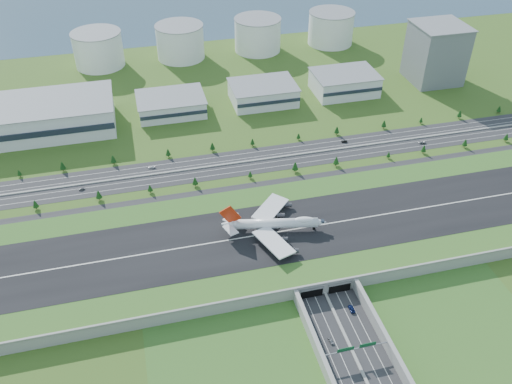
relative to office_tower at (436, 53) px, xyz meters
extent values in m
plane|color=#32571B|center=(-200.00, -195.00, -27.50)|extent=(1200.00, 1200.00, 0.00)
cube|color=gray|center=(-200.00, -195.00, -23.50)|extent=(520.00, 100.00, 8.00)
cube|color=#296422|center=(-200.00, -195.00, -19.42)|extent=(520.00, 100.00, 0.16)
cube|color=black|center=(-200.00, -195.00, -19.28)|extent=(520.00, 58.00, 0.12)
cube|color=silver|center=(-200.00, -195.00, -19.20)|extent=(520.00, 0.90, 0.02)
cube|color=gray|center=(-200.00, -244.40, -18.90)|extent=(520.00, 1.20, 1.20)
cube|color=#28282B|center=(-200.00, -305.00, -27.44)|extent=(34.00, 120.00, 0.12)
cube|color=gray|center=(-200.00, -305.00, -27.05)|extent=(1.60, 120.00, 0.90)
cube|color=gray|center=(-218.20, -295.00, -23.50)|extent=(2.40, 100.00, 8.00)
cube|color=gray|center=(-181.80, -295.00, -23.50)|extent=(2.40, 100.00, 8.00)
cube|color=black|center=(-208.50, -245.20, -24.30)|extent=(13.00, 1.20, 6.00)
cube|color=black|center=(-191.50, -245.20, -24.30)|extent=(13.00, 1.20, 6.00)
cylinder|color=gray|center=(-219.00, -290.00, -24.00)|extent=(0.70, 0.70, 7.00)
cylinder|color=gray|center=(-181.00, -290.00, -24.00)|extent=(0.70, 0.70, 7.00)
cube|color=gray|center=(-200.00, -290.00, -20.30)|extent=(38.00, 0.50, 0.50)
cube|color=#0C4C23|center=(-206.00, -290.10, -18.90)|extent=(9.00, 0.30, 2.40)
cube|color=#0C4C23|center=(-194.00, -290.10, -18.90)|extent=(9.00, 0.30, 2.40)
cube|color=#28282B|center=(-200.00, -100.00, -27.44)|extent=(560.00, 36.00, 0.12)
cylinder|color=#3D2819|center=(-368.31, -122.00, -26.23)|extent=(0.50, 0.50, 2.53)
cone|color=#0E3411|center=(-368.31, -122.00, -22.99)|extent=(3.94, 3.94, 5.07)
cylinder|color=#3D2819|center=(-325.53, -122.00, -26.10)|extent=(0.50, 0.50, 2.80)
cone|color=#0E3411|center=(-325.53, -122.00, -22.53)|extent=(4.35, 4.35, 5.59)
cylinder|color=#3D2819|center=(-289.53, -122.00, -26.32)|extent=(0.50, 0.50, 2.36)
cone|color=#0E3411|center=(-289.53, -122.00, -23.30)|extent=(3.67, 3.67, 4.72)
cylinder|color=#3D2819|center=(-256.77, -122.00, -26.17)|extent=(0.50, 0.50, 2.66)
cone|color=#0E3411|center=(-256.77, -122.00, -22.77)|extent=(4.14, 4.14, 5.32)
cylinder|color=#3D2819|center=(-215.26, -122.00, -26.43)|extent=(0.50, 0.50, 2.14)
cone|color=#0E3411|center=(-215.26, -122.00, -23.69)|extent=(3.33, 3.33, 4.28)
cylinder|color=#3D2819|center=(-180.12, -122.00, -25.99)|extent=(0.50, 0.50, 3.02)
cone|color=#0E3411|center=(-180.12, -122.00, -22.13)|extent=(4.70, 4.70, 6.05)
cylinder|color=#3D2819|center=(-147.04, -122.00, -26.05)|extent=(0.50, 0.50, 2.90)
cone|color=#0E3411|center=(-147.04, -122.00, -22.34)|extent=(4.51, 4.51, 5.80)
cylinder|color=#3D2819|center=(-103.08, -122.00, -26.48)|extent=(0.50, 0.50, 2.03)
cone|color=#0E3411|center=(-103.08, -122.00, -23.88)|extent=(3.16, 3.16, 4.07)
cylinder|color=#3D2819|center=(-72.81, -122.00, -26.21)|extent=(0.50, 0.50, 2.57)
cone|color=#0E3411|center=(-72.81, -122.00, -22.93)|extent=(4.00, 4.00, 5.14)
cylinder|color=#3D2819|center=(-36.01, -122.00, -26.17)|extent=(0.50, 0.50, 2.66)
cone|color=#0E3411|center=(-36.01, -122.00, -22.77)|extent=(4.13, 4.13, 5.32)
cylinder|color=#3D2819|center=(1.98, -122.00, -26.19)|extent=(0.50, 0.50, 2.61)
cone|color=#0E3411|center=(1.98, -122.00, -22.86)|extent=(4.06, 4.06, 5.23)
cylinder|color=#3D2819|center=(-383.25, -78.00, -26.49)|extent=(0.50, 0.50, 2.02)
cone|color=#0E3411|center=(-383.25, -78.00, -23.91)|extent=(3.15, 3.15, 4.04)
cylinder|color=#3D2819|center=(-351.73, -78.00, -26.10)|extent=(0.50, 0.50, 2.81)
cone|color=#0E3411|center=(-351.73, -78.00, -22.51)|extent=(4.36, 4.36, 5.61)
cylinder|color=#3D2819|center=(-313.98, -78.00, -26.11)|extent=(0.50, 0.50, 2.77)
cone|color=#0E3411|center=(-313.98, -78.00, -22.57)|extent=(4.32, 4.32, 5.55)
cylinder|color=#3D2819|center=(-271.47, -78.00, -26.24)|extent=(0.50, 0.50, 2.52)
cone|color=#0E3411|center=(-271.47, -78.00, -23.02)|extent=(3.92, 3.92, 5.04)
cylinder|color=#3D2819|center=(-235.94, -78.00, -26.15)|extent=(0.50, 0.50, 2.70)
cone|color=#0E3411|center=(-235.94, -78.00, -22.70)|extent=(4.20, 4.20, 5.40)
cylinder|color=#3D2819|center=(-202.83, -78.00, -26.33)|extent=(0.50, 0.50, 2.33)
cone|color=#0E3411|center=(-202.83, -78.00, -23.36)|extent=(3.63, 3.63, 4.66)
cylinder|color=#3D2819|center=(-163.50, -78.00, -26.46)|extent=(0.50, 0.50, 2.07)
cone|color=#0E3411|center=(-163.50, -78.00, -23.82)|extent=(3.22, 3.22, 4.14)
cylinder|color=#3D2819|center=(-129.81, -78.00, -26.16)|extent=(0.50, 0.50, 2.67)
cone|color=#0E3411|center=(-129.81, -78.00, -22.75)|extent=(4.15, 4.15, 5.34)
cylinder|color=#3D2819|center=(-86.96, -78.00, -26.14)|extent=(0.50, 0.50, 2.71)
cone|color=#0E3411|center=(-86.96, -78.00, -22.68)|extent=(4.22, 4.22, 5.42)
cylinder|color=#3D2819|center=(-51.85, -78.00, -26.48)|extent=(0.50, 0.50, 2.04)
cone|color=#0E3411|center=(-51.85, -78.00, -23.87)|extent=(3.18, 3.18, 4.09)
cylinder|color=#3D2819|center=(-14.81, -78.00, -26.14)|extent=(0.50, 0.50, 2.72)
cone|color=#0E3411|center=(-14.81, -78.00, -22.66)|extent=(4.24, 4.24, 5.45)
cylinder|color=#3D2819|center=(24.72, -78.00, -26.27)|extent=(0.50, 0.50, 2.47)
cone|color=#0E3411|center=(24.72, -78.00, -23.11)|extent=(3.84, 3.84, 4.94)
cube|color=silver|center=(-370.00, -10.00, -15.00)|extent=(120.00, 60.00, 25.00)
cube|color=silver|center=(-260.00, -5.00, -20.00)|extent=(58.00, 42.00, 15.00)
cube|color=silver|center=(-175.00, -5.00, -19.00)|extent=(58.00, 42.00, 17.00)
cube|color=silver|center=(-95.00, -5.00, -18.00)|extent=(58.00, 42.00, 19.00)
cube|color=slate|center=(0.00, 0.00, 0.00)|extent=(46.00, 46.00, 55.00)
cylinder|color=white|center=(-320.00, 115.00, -10.00)|extent=(50.00, 50.00, 35.00)
cylinder|color=white|center=(-235.00, 115.00, -10.00)|extent=(50.00, 50.00, 35.00)
cylinder|color=white|center=(-150.00, 115.00, -10.00)|extent=(50.00, 50.00, 35.00)
cylinder|color=white|center=(-65.00, 115.00, -10.00)|extent=(50.00, 50.00, 35.00)
cube|color=#344F64|center=(-200.00, 285.00, -27.47)|extent=(1200.00, 260.00, 0.06)
cylinder|color=white|center=(-215.98, -192.90, -13.59)|extent=(54.50, 17.12, 6.21)
cone|color=white|center=(-187.46, -198.81, -13.59)|extent=(8.87, 7.66, 6.21)
cone|color=white|center=(-244.51, -186.99, -13.20)|extent=(10.77, 8.05, 6.21)
ellipsoid|color=white|center=(-197.88, -196.65, -11.35)|extent=(13.96, 7.43, 3.82)
cube|color=white|center=(-221.23, -208.67, -14.56)|extent=(21.97, 31.71, 1.53)
cube|color=white|center=(-214.54, -176.34, -14.56)|extent=(29.27, 29.80, 1.53)
cylinder|color=#38383D|center=(-213.81, -205.25, -16.70)|extent=(5.54, 3.88, 2.91)
cylinder|color=#38383D|center=(-210.44, -216.85, -16.70)|extent=(5.54, 3.88, 2.91)
cylinder|color=#38383D|center=(-209.09, -182.43, -16.70)|extent=(5.54, 3.88, 2.91)
cylinder|color=#38383D|center=(-201.38, -173.12, -16.70)|extent=(5.54, 3.88, 2.91)
cube|color=white|center=(-244.84, -193.36, -12.42)|extent=(8.88, 11.97, 0.58)
cube|color=white|center=(-242.28, -181.00, -12.42)|extent=(11.46, 11.85, 0.58)
cube|color=red|center=(-243.56, -187.18, -5.82)|extent=(13.73, 3.66, 14.56)
cylinder|color=black|center=(-191.42, -197.99, -18.69)|extent=(1.84, 0.68, 1.84)
cylinder|color=black|center=(-220.42, -195.15, -18.69)|extent=(1.84, 0.68, 1.84)
cylinder|color=black|center=(-219.16, -189.07, -18.69)|extent=(1.84, 0.68, 1.84)
cylinder|color=black|center=(-226.12, -193.97, -18.69)|extent=(1.84, 0.68, 1.84)
cylinder|color=black|center=(-224.86, -187.88, -18.69)|extent=(1.84, 0.68, 1.84)
imported|color=#A5A4A8|center=(-208.71, -277.94, -26.59)|extent=(2.64, 4.90, 1.58)
imported|color=#0D1843|center=(-189.74, -260.06, -26.53)|extent=(2.85, 6.13, 1.70)
imported|color=slate|center=(-337.79, -106.93, -26.63)|extent=(4.69, 2.67, 1.50)
imported|color=black|center=(-128.03, -91.38, -26.61)|extent=(4.88, 2.27, 1.55)
imported|color=#A4A4A8|center=(-66.22, -108.38, -26.56)|extent=(6.37, 3.92, 1.65)
imported|color=white|center=(-286.00, -90.70, -26.58)|extent=(5.74, 2.95, 1.59)
camera|label=1|loc=(-290.93, -444.18, 208.53)|focal=38.00mm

